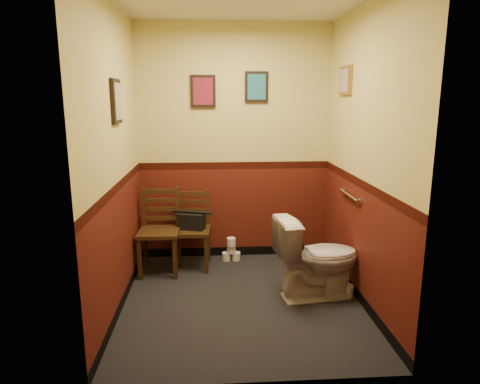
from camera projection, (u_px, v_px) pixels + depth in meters
name	position (u px, v px, depth m)	size (l,w,h in m)	color
floor	(242.00, 300.00, 4.05)	(2.20, 2.40, 0.00)	black
wall_back	(234.00, 145.00, 4.93)	(2.20, 2.70, 0.00)	#50180F
wall_front	(256.00, 187.00, 2.60)	(2.20, 2.70, 0.00)	#50180F
wall_left	(115.00, 161.00, 3.69)	(2.40, 2.70, 0.00)	#50180F
wall_right	(364.00, 158.00, 3.84)	(2.40, 2.70, 0.00)	#50180F
grab_bar	(349.00, 195.00, 4.17)	(0.05, 0.56, 0.06)	silver
framed_print_back_a	(203.00, 91.00, 4.76)	(0.28, 0.04, 0.36)	black
framed_print_back_b	(257.00, 87.00, 4.79)	(0.26, 0.04, 0.34)	black
framed_print_left	(116.00, 101.00, 3.68)	(0.04, 0.30, 0.38)	black
framed_print_right	(345.00, 80.00, 4.27)	(0.04, 0.34, 0.28)	olive
toilet	(317.00, 258.00, 4.06)	(0.45, 0.80, 0.78)	white
toilet_brush	(347.00, 290.00, 4.13)	(0.11, 0.11, 0.41)	silver
chair_left	(160.00, 231.00, 4.65)	(0.44, 0.44, 0.92)	#3E2912
chair_right	(192.00, 229.00, 4.80)	(0.43, 0.43, 0.87)	#3E2912
handbag	(191.00, 221.00, 4.73)	(0.32, 0.23, 0.21)	black
tp_stack	(231.00, 251.00, 5.03)	(0.22, 0.13, 0.28)	silver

